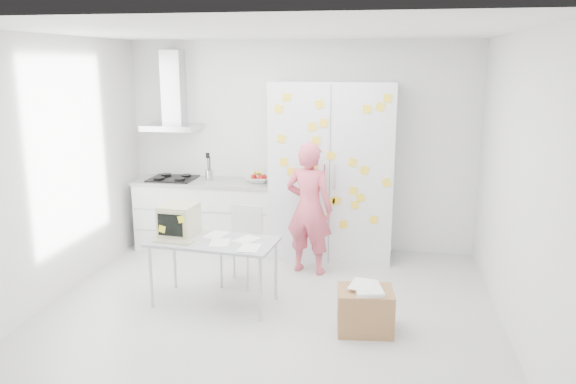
% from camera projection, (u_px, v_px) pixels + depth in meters
% --- Properties ---
extents(floor, '(4.50, 4.00, 0.02)m').
position_uv_depth(floor, '(270.00, 309.00, 5.68)').
color(floor, silver).
rests_on(floor, ground).
extents(walls, '(4.52, 4.01, 2.70)m').
position_uv_depth(walls, '(283.00, 164.00, 6.06)').
color(walls, white).
rests_on(walls, ground).
extents(ceiling, '(4.50, 4.00, 0.02)m').
position_uv_depth(ceiling, '(268.00, 31.00, 5.07)').
color(ceiling, white).
rests_on(ceiling, walls).
extents(counter_run, '(1.84, 0.63, 1.28)m').
position_uv_depth(counter_run, '(207.00, 214.00, 7.40)').
color(counter_run, white).
rests_on(counter_run, ground).
extents(range_hood, '(0.70, 0.48, 1.01)m').
position_uv_depth(range_hood, '(173.00, 99.00, 7.27)').
color(range_hood, silver).
rests_on(range_hood, walls).
extents(tall_cabinet, '(1.50, 0.68, 2.20)m').
position_uv_depth(tall_cabinet, '(332.00, 171.00, 6.96)').
color(tall_cabinet, silver).
rests_on(tall_cabinet, ground).
extents(person, '(0.64, 0.50, 1.55)m').
position_uv_depth(person, '(309.00, 208.00, 6.48)').
color(person, '#D55365').
rests_on(person, ground).
extents(desk, '(1.31, 0.75, 1.00)m').
position_uv_depth(desk, '(191.00, 230.00, 5.72)').
color(desk, '#A2A6AD').
rests_on(desk, ground).
extents(chair, '(0.46, 0.46, 0.87)m').
position_uv_depth(chair, '(243.00, 240.00, 6.23)').
color(chair, silver).
rests_on(chair, ground).
extents(cardboard_box, '(0.54, 0.45, 0.44)m').
position_uv_depth(cardboard_box, '(365.00, 310.00, 5.16)').
color(cardboard_box, '#9F7245').
rests_on(cardboard_box, ground).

